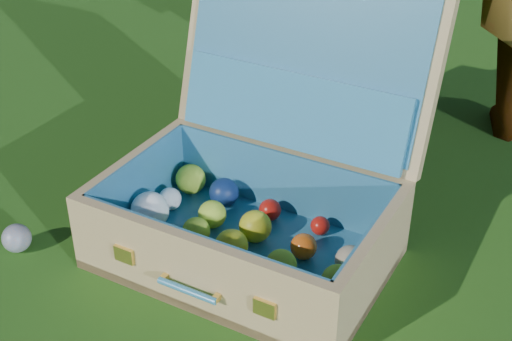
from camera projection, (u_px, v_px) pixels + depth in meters
name	position (u px, v px, depth m)	size (l,w,h in m)	color
ground	(295.00, 263.00, 1.49)	(60.00, 60.00, 0.00)	#215114
stray_ball	(17.00, 238.00, 1.51)	(0.06, 0.06, 0.06)	teal
suitcase	(261.00, 178.00, 1.48)	(0.67, 0.63, 0.54)	tan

